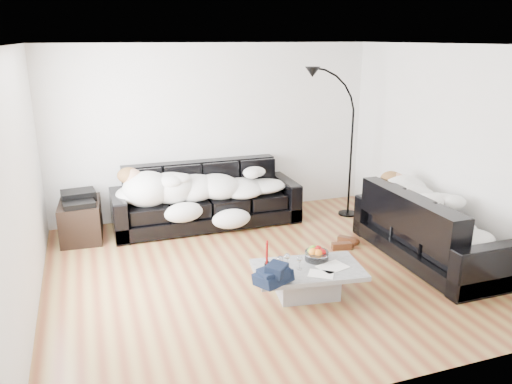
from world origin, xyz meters
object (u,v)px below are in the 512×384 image
object	(u,v)px
av_cabinet	(81,220)
wine_glass_b	(280,263)
sleeper_back	(207,183)
shoes	(344,243)
wine_glass_c	(300,263)
candle_right	(267,252)
sofa_right	(431,226)
floor_lamp	(351,152)
wine_glass_a	(287,260)
fruit_bowl	(317,253)
sleeper_right	(432,210)
stereo	(78,197)
sofa_back	(206,196)
coffee_table	(308,282)
candle_left	(267,254)

from	to	relation	value
av_cabinet	wine_glass_b	bearing A→B (deg)	-47.97
sleeper_back	shoes	size ratio (longest dim) A/B	5.28
wine_glass_c	candle_right	world-z (taller)	candle_right
sofa_right	floor_lamp	world-z (taller)	floor_lamp
sleeper_back	av_cabinet	size ratio (longest dim) A/B	2.96
sleeper_back	candle_right	world-z (taller)	sleeper_back
wine_glass_a	wine_glass_c	bearing A→B (deg)	-40.47
sleeper_back	shoes	world-z (taller)	sleeper_back
sleeper_back	candle_right	size ratio (longest dim) A/B	8.55
shoes	av_cabinet	xyz separation A→B (m)	(-3.30, 1.44, 0.22)
fruit_bowl	av_cabinet	distance (m)	3.39
sleeper_right	candle_right	world-z (taller)	sleeper_right
fruit_bowl	wine_glass_b	bearing A→B (deg)	-166.53
wine_glass_b	stereo	size ratio (longest dim) A/B	0.38
sofa_right	av_cabinet	bearing A→B (deg)	62.64
candle_right	stereo	world-z (taller)	stereo
sofa_back	stereo	distance (m)	1.77
coffee_table	shoes	distance (m)	1.48
sofa_right	stereo	size ratio (longest dim) A/B	4.87
sofa_right	wine_glass_b	size ratio (longest dim) A/B	12.97
coffee_table	floor_lamp	size ratio (longest dim) A/B	0.57
floor_lamp	wine_glass_a	bearing A→B (deg)	-148.98
sofa_back	av_cabinet	xyz separation A→B (m)	(-1.77, 0.01, -0.18)
sleeper_right	wine_glass_b	world-z (taller)	sleeper_right
fruit_bowl	wine_glass_a	distance (m)	0.38
sofa_right	sleeper_right	xyz separation A→B (m)	(0.00, 0.00, 0.21)
wine_glass_a	stereo	bearing A→B (deg)	130.48
sleeper_back	av_cabinet	world-z (taller)	sleeper_back
stereo	wine_glass_c	bearing A→B (deg)	-55.51
sleeper_right	candle_left	size ratio (longest dim) A/B	6.97
sofa_right	av_cabinet	distance (m)	4.62
av_cabinet	stereo	xyz separation A→B (m)	(0.00, 0.00, 0.33)
sleeper_back	candle_right	xyz separation A→B (m)	(0.12, -2.20, -0.18)
shoes	av_cabinet	world-z (taller)	av_cabinet
wine_glass_a	sofa_back	bearing A→B (deg)	96.95
wine_glass_a	av_cabinet	distance (m)	3.18
coffee_table	candle_right	size ratio (longest dim) A/B	4.28
wine_glass_a	floor_lamp	distance (m)	2.88
fruit_bowl	candle_left	distance (m)	0.57
candle_right	stereo	xyz separation A→B (m)	(-1.89, 2.27, 0.13)
av_cabinet	stereo	world-z (taller)	stereo
candle_left	av_cabinet	distance (m)	2.98
wine_glass_b	sofa_right	bearing A→B (deg)	9.06
sofa_back	sleeper_right	bearing A→B (deg)	-42.08
sleeper_right	wine_glass_c	xyz separation A→B (m)	(-1.94, -0.38, -0.23)
floor_lamp	coffee_table	bearing A→B (deg)	-144.56
wine_glass_a	candle_left	world-z (taller)	candle_left
wine_glass_b	wine_glass_a	bearing A→B (deg)	28.16
wine_glass_b	coffee_table	bearing A→B (deg)	-6.13
sofa_right	fruit_bowl	size ratio (longest dim) A/B	8.20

